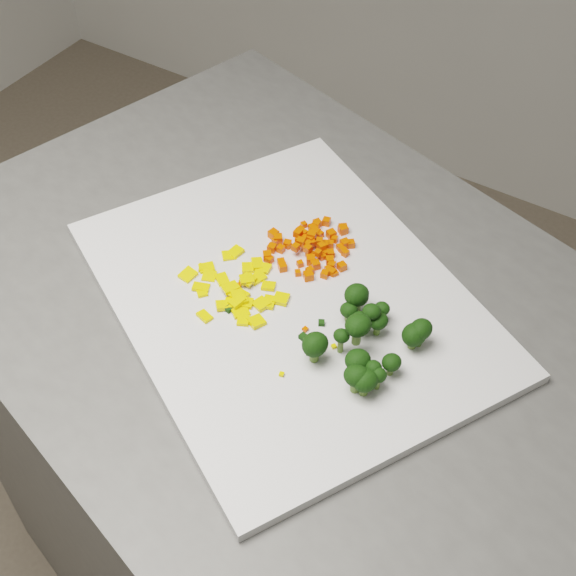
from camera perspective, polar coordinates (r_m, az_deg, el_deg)
The scene contains 130 objects.
counter_block at distance 1.34m, azimuth 0.16°, elevation -13.90°, with size 0.96×0.67×0.90m, color #4F4F4C.
cutting_board at distance 0.97m, azimuth -0.00°, elevation -0.67°, with size 0.50×0.39×0.01m, color silver.
carrot_pile at distance 1.01m, azimuth 1.48°, elevation 3.45°, with size 0.11×0.11×0.03m, color #E93902, non-canonical shape.
pepper_pile at distance 0.96m, azimuth -3.97°, elevation 0.24°, with size 0.13×0.13×0.02m, color yellow, non-canonical shape.
broccoli_pile at distance 0.89m, azimuth 5.81°, elevation -2.96°, with size 0.13×0.13×0.06m, color black, non-canonical shape.
carrot_cube_0 at distance 1.04m, azimuth 3.94°, elevation 4.16°, with size 0.01×0.01×0.01m, color #E93902.
carrot_cube_1 at distance 1.00m, azimuth 2.14°, elevation 2.51°, with size 0.01×0.01×0.01m, color #E93902.
carrot_cube_2 at distance 1.01m, azimuth 0.93°, elevation 3.29°, with size 0.01×0.01×0.01m, color #E93902.
carrot_cube_3 at distance 1.04m, azimuth 3.93°, elevation 4.22°, with size 0.01×0.01×0.01m, color #E93902.
carrot_cube_4 at distance 1.02m, azimuth -0.72°, elevation 3.51°, with size 0.01×0.01×0.01m, color #E93902.
carrot_cube_5 at distance 1.00m, azimuth 1.41°, elevation 2.81°, with size 0.01×0.01×0.01m, color #E93902.
carrot_cube_6 at distance 1.00m, azimuth 1.62°, elevation 2.02°, with size 0.01×0.01×0.01m, color #E93902.
carrot_cube_7 at distance 1.04m, azimuth 1.73°, elevation 4.29°, with size 0.01×0.01×0.01m, color #E93902.
carrot_cube_8 at distance 1.02m, azimuth -0.03°, elevation 3.15°, with size 0.01×0.01×0.01m, color #E93902.
carrot_cube_9 at distance 1.02m, azimuth 4.49°, elevation 3.15°, with size 0.01×0.01×0.01m, color #E93902.
carrot_cube_10 at distance 1.02m, azimuth 1.25°, elevation 3.61°, with size 0.01×0.01×0.01m, color #E93902.
carrot_cube_11 at distance 0.99m, azimuth 2.87°, elevation 1.33°, with size 0.01×0.01×0.01m, color #E93902.
carrot_cube_12 at distance 1.03m, azimuth -1.04°, elevation 3.84°, with size 0.01×0.01×0.01m, color #E93902.
carrot_cube_13 at distance 1.02m, azimuth 2.60°, elevation 3.08°, with size 0.01×0.01×0.01m, color #E93902.
carrot_cube_14 at distance 1.02m, azimuth 1.18°, elevation 3.95°, with size 0.01×0.01×0.01m, color #E93902.
carrot_cube_15 at distance 1.01m, azimuth 1.63°, elevation 3.54°, with size 0.01×0.01×0.01m, color #E93902.
carrot_cube_16 at distance 1.01m, azimuth 1.70°, elevation 3.77°, with size 0.01×0.01×0.01m, color #E93902.
carrot_cube_17 at distance 1.04m, azimuth 0.89°, elevation 4.15°, with size 0.01×0.01×0.01m, color #E93902.
carrot_cube_18 at distance 1.02m, azimuth -0.87°, elevation 3.35°, with size 0.01×0.01×0.01m, color #E93902.
carrot_cube_19 at distance 1.03m, azimuth 3.09°, elevation 3.84°, with size 0.01×0.01×0.01m, color #E93902.
carrot_cube_20 at distance 0.99m, azimuth 0.86°, elevation 1.73°, with size 0.01×0.01×0.01m, color #E93902.
carrot_cube_21 at distance 1.01m, azimuth 1.71°, elevation 3.23°, with size 0.01×0.01×0.01m, color #E93902.
carrot_cube_22 at distance 0.99m, azimuth 1.96°, elevation 1.66°, with size 0.01×0.01×0.01m, color #E93902.
carrot_cube_23 at distance 1.03m, azimuth 2.23°, elevation 3.82°, with size 0.01×0.01×0.01m, color #E93902.
carrot_cube_24 at distance 1.04m, azimuth 1.97°, elevation 4.31°, with size 0.01×0.01×0.01m, color #E93902.
carrot_cube_25 at distance 1.00m, azimuth 2.46°, elevation 2.26°, with size 0.01×0.01×0.01m, color #E93902.
carrot_cube_26 at distance 1.05m, azimuth 2.09°, elevation 4.63°, with size 0.01×0.01×0.01m, color #E93902.
carrot_cube_27 at distance 1.01m, azimuth 2.61°, elevation 2.55°, with size 0.01×0.01×0.01m, color #E93902.
carrot_cube_28 at distance 1.02m, azimuth 0.71°, elevation 3.91°, with size 0.01×0.01×0.01m, color #E93902.
carrot_cube_29 at distance 0.99m, azimuth -0.49°, elevation 1.82°, with size 0.01×0.01×0.01m, color #E93902.
carrot_cube_30 at distance 0.98m, azimuth 3.13°, elevation 1.15°, with size 0.01×0.01×0.01m, color #E93902.
carrot_cube_31 at distance 1.03m, azimuth 1.91°, elevation 3.76°, with size 0.01×0.01×0.01m, color #E93902.
carrot_cube_32 at distance 0.99m, azimuth 3.85°, elevation 1.54°, with size 0.01×0.01×0.01m, color #E93902.
carrot_cube_33 at distance 1.01m, azimuth 3.04°, elevation 2.46°, with size 0.01×0.01×0.01m, color #E93902.
carrot_cube_34 at distance 1.00m, azimuth 2.99°, elevation 1.96°, with size 0.01×0.01×0.01m, color #E93902.
carrot_cube_35 at distance 1.02m, azimuth 3.03°, elevation 3.14°, with size 0.01×0.01×0.01m, color #E93902.
carrot_cube_36 at distance 1.05m, azimuth 2.75°, elevation 4.74°, with size 0.01×0.01×0.01m, color #E93902.
carrot_cube_37 at distance 1.03m, azimuth 3.33°, elevation 3.48°, with size 0.01×0.01×0.01m, color #E93902.
carrot_cube_38 at distance 0.98m, azimuth 1.42°, elevation 0.88°, with size 0.01×0.01×0.01m, color #E93902.
carrot_cube_39 at distance 1.05m, azimuth 1.13°, elevation 4.53°, with size 0.01×0.01×0.01m, color #E93902.
carrot_cube_40 at distance 1.01m, azimuth 4.10°, elevation 2.50°, with size 0.01×0.01×0.01m, color #E93902.
carrot_cube_41 at distance 1.02m, azimuth 3.71°, elevation 2.91°, with size 0.01×0.01×0.01m, color #E93902.
carrot_cube_42 at distance 1.02m, azimuth 0.90°, elevation 3.40°, with size 0.01×0.01×0.01m, color #E93902.
carrot_cube_43 at distance 0.98m, azimuth 1.56°, elevation 1.23°, with size 0.01×0.01×0.01m, color #E93902.
carrot_cube_44 at distance 1.01m, azimuth 1.41°, elevation 3.12°, with size 0.01×0.01×0.01m, color #E93902.
carrot_cube_45 at distance 0.98m, azimuth 2.62°, elevation 0.98°, with size 0.01×0.01×0.01m, color #E93902.
carrot_cube_46 at distance 1.00m, azimuth 2.41°, elevation 2.96°, with size 0.01×0.01×0.01m, color #E93902.
carrot_cube_47 at distance 1.02m, azimuth 4.07°, elevation 3.18°, with size 0.01×0.01×0.01m, color #E93902.
carrot_cube_48 at distance 1.02m, azimuth 0.02°, elevation 3.05°, with size 0.01×0.01×0.01m, color #E93902.
carrot_cube_49 at distance 1.01m, azimuth -0.52°, elevation 2.80°, with size 0.01×0.01×0.01m, color #E93902.
carrot_cube_50 at distance 1.00m, azimuth -1.49°, elevation 2.30°, with size 0.01×0.01×0.01m, color #E93902.
carrot_cube_51 at distance 1.03m, azimuth 1.93°, elevation 4.04°, with size 0.01×0.01×0.01m, color #E93902.
carrot_cube_52 at distance 1.01m, azimuth 2.25°, elevation 3.33°, with size 0.01×0.01×0.01m, color #E93902.
carrot_cube_53 at distance 1.00m, azimuth -1.32°, elevation 2.04°, with size 0.01×0.01×0.01m, color #E93902.
carrot_cube_54 at distance 0.98m, azimuth 1.47°, elevation 0.87°, with size 0.01×0.01×0.01m, color #E93902.
carrot_cube_55 at distance 0.99m, azimuth 3.12°, elevation 1.63°, with size 0.01×0.01×0.01m, color #E93902.
carrot_cube_56 at distance 1.04m, azimuth 2.03°, elevation 4.54°, with size 0.01×0.01×0.01m, color #E93902.
carrot_cube_57 at distance 1.01m, azimuth -1.15°, elevation 2.87°, with size 0.01×0.01×0.01m, color #E93902.
carrot_cube_58 at distance 1.00m, azimuth 0.55°, elevation 2.91°, with size 0.01×0.01×0.01m, color #E93902.
carrot_cube_59 at distance 1.03m, azimuth 1.94°, elevation 3.93°, with size 0.01×0.01×0.01m, color #E93902.
carrot_cube_60 at distance 1.02m, azimuth 2.13°, elevation 3.17°, with size 0.01×0.01×0.01m, color #E93902.
carrot_cube_61 at distance 1.01m, azimuth 3.93°, elevation 2.70°, with size 0.01×0.01×0.01m, color #E93902.
carrot_cube_62 at distance 0.98m, azimuth 0.70°, elevation 1.08°, with size 0.01×0.01×0.01m, color #E93902.
carrot_cube_63 at distance 1.00m, azimuth 1.58°, elevation 2.43°, with size 0.01×0.01×0.01m, color #E93902.
carrot_cube_64 at distance 0.99m, azimuth -0.39°, elevation 1.50°, with size 0.01×0.01×0.01m, color #E93902.
pepper_chunk_0 at distance 0.95m, azimuth -4.52°, elevation -1.23°, with size 0.02×0.02×0.00m, color yellow.
pepper_chunk_1 at distance 0.95m, azimuth -3.49°, elevation -0.65°, with size 0.02×0.02×0.00m, color yellow.
pepper_chunk_2 at distance 0.96m, azimuth -4.12°, elevation 0.04°, with size 0.02×0.02×0.00m, color yellow.
pepper_chunk_3 at distance 0.97m, azimuth -6.21°, elevation 0.06°, with size 0.02×0.01×0.00m, color yellow.
pepper_chunk_4 at distance 0.95m, azimuth -4.07°, elevation -1.10°, with size 0.01×0.02×0.00m, color yellow.
pepper_chunk_5 at distance 0.98m, azimuth -2.15°, elevation 0.70°, with size 0.01×0.02×0.00m, color yellow.
pepper_chunk_6 at distance 0.95m, azimuth -1.93°, elevation -1.15°, with size 0.02×0.02×0.01m, color yellow.
pepper_chunk_7 at distance 0.98m, azimuth -2.15°, elevation 0.94°, with size 0.01×0.01×0.00m, color yellow.
pepper_chunk_8 at distance 0.98m, azimuth -4.69°, elevation 0.61°, with size 0.01×0.02×0.00m, color yellow.
pepper_chunk_9 at distance 0.99m, azimuth -2.89°, elevation 1.45°, with size 0.01×0.02×0.00m, color yellow.
pepper_chunk_10 at distance 0.99m, azimuth -7.13°, elevation 0.93°, with size 0.02×0.02×0.01m, color yellow.
pepper_chunk_11 at distance 0.94m, azimuth -5.95°, elevation -2.01°, with size 0.02×0.01×0.00m, color yellow.
pepper_chunk_12 at distance 0.97m, azimuth -2.88°, elevation 0.60°, with size 0.02×0.02×0.00m, color yellow.
pepper_chunk_13 at distance 0.95m, azimuth -2.98°, elevation -1.08°, with size 0.01×0.02×0.01m, color yellow.
pepper_chunk_14 at distance 0.94m, azimuth -3.44°, elevation -1.61°, with size 0.02×0.02×0.00m, color yellow.
pepper_chunk_15 at distance 0.99m, azimuth -5.63°, elevation 0.86°, with size 0.02×0.02×0.00m, color yellow.
pepper_chunk_16 at distance 1.00m, azimuth -2.19°, elevation 1.73°, with size 0.01×0.02×0.01m, color yellow.
pepper_chunk_17 at distance 0.99m, azimuth -1.78°, elevation 1.43°, with size 0.01×0.02×0.00m, color yellow.
pepper_chunk_18 at distance 0.96m, azimuth -3.88°, elevation -0.21°, with size 0.02×0.02×0.00m, color yellow.
pepper_chunk_19 at distance 1.01m, azimuth -3.75°, elevation 2.58°, with size 0.02×0.02×0.01m, color yellow.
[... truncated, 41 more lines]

